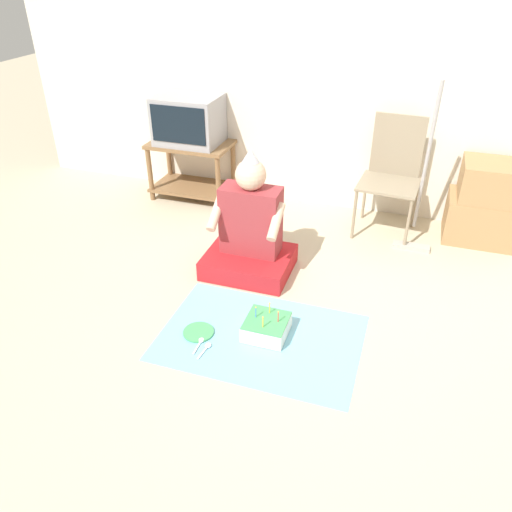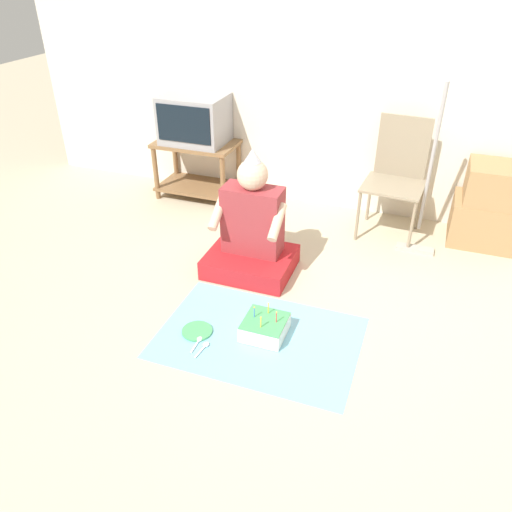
% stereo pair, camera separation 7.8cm
% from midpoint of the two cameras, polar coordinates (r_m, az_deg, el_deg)
% --- Properties ---
extents(ground_plane, '(16.00, 16.00, 0.00)m').
position_cam_midpoint_polar(ground_plane, '(2.94, 5.79, -11.08)').
color(ground_plane, beige).
extents(wall_back, '(6.40, 0.06, 2.55)m').
position_cam_midpoint_polar(wall_back, '(4.20, 13.58, 21.18)').
color(wall_back, silver).
rests_on(wall_back, ground_plane).
extents(tv_stand, '(0.73, 0.44, 0.52)m').
position_cam_midpoint_polar(tv_stand, '(4.65, -7.83, 10.27)').
color(tv_stand, olive).
rests_on(tv_stand, ground_plane).
extents(tv, '(0.55, 0.43, 0.41)m').
position_cam_midpoint_polar(tv, '(4.51, -8.21, 15.15)').
color(tv, '#99999E').
rests_on(tv, tv_stand).
extents(folding_chair, '(0.48, 0.46, 0.92)m').
position_cam_midpoint_polar(folding_chair, '(4.09, 14.80, 9.57)').
color(folding_chair, gray).
rests_on(folding_chair, ground_plane).
extents(cardboard_box_stack, '(0.53, 0.41, 0.64)m').
position_cam_midpoint_polar(cardboard_box_stack, '(4.24, 24.16, 5.41)').
color(cardboard_box_stack, '#A87F51').
rests_on(cardboard_box_stack, ground_plane).
extents(dust_mop, '(0.28, 0.39, 1.27)m').
position_cam_midpoint_polar(dust_mop, '(3.96, 17.67, 6.20)').
color(dust_mop, '#B2ADA3').
rests_on(dust_mop, ground_plane).
extents(person_seated, '(0.60, 0.49, 0.90)m').
position_cam_midpoint_polar(person_seated, '(3.49, -1.35, 2.50)').
color(person_seated, red).
rests_on(person_seated, ground_plane).
extents(party_cloth, '(1.18, 0.81, 0.01)m').
position_cam_midpoint_polar(party_cloth, '(3.02, -0.21, -9.26)').
color(party_cloth, '#7FC6E0').
rests_on(party_cloth, ground_plane).
extents(birthday_cake, '(0.25, 0.25, 0.18)m').
position_cam_midpoint_polar(birthday_cake, '(3.01, 0.46, -8.10)').
color(birthday_cake, white).
rests_on(birthday_cake, party_cloth).
extents(paper_plate, '(0.19, 0.19, 0.01)m').
position_cam_midpoint_polar(paper_plate, '(3.07, -7.32, -8.62)').
color(paper_plate, '#4CB266').
rests_on(paper_plate, party_cloth).
extents(plastic_spoon_near, '(0.04, 0.15, 0.01)m').
position_cam_midpoint_polar(plastic_spoon_near, '(3.00, -7.14, -9.72)').
color(plastic_spoon_near, white).
rests_on(plastic_spoon_near, party_cloth).
extents(plastic_spoon_far, '(0.04, 0.15, 0.01)m').
position_cam_midpoint_polar(plastic_spoon_far, '(2.96, -6.41, -10.33)').
color(plastic_spoon_far, white).
rests_on(plastic_spoon_far, party_cloth).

